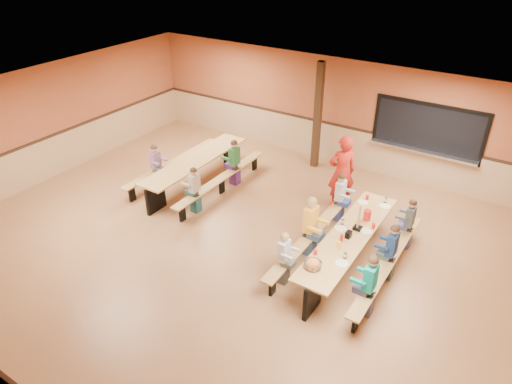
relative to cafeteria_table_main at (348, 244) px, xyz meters
The scene contains 23 objects.
ground 2.52m from the cafeteria_table_main, 162.81° to the right, with size 12.00×12.00×0.00m, color brown.
room_envelope 2.47m from the cafeteria_table_main, 162.81° to the right, with size 12.04×10.04×3.02m.
kitchen_pass_through 4.35m from the cafeteria_table_main, 86.67° to the left, with size 2.78×0.28×1.38m.
structural_post 4.58m from the cafeteria_table_main, 124.81° to the left, with size 0.18×0.18×3.00m, color black.
cafeteria_table_main is the anchor object (origin of this frame).
cafeteria_table_second 4.80m from the cafeteria_table_main, 168.24° to the left, with size 1.91×3.70×0.74m.
seated_child_white_left 1.41m from the cafeteria_table_main, 125.71° to the right, with size 0.33×0.27×1.13m, color silver, non-canonical shape.
seated_adult_yellow 0.84m from the cafeteria_table_main, behind, with size 0.43×0.36×1.34m, color yellow, non-canonical shape.
seated_child_grey_left 1.67m from the cafeteria_table_main, 119.72° to the left, with size 0.37×0.30×1.20m, color #BEBEBE, non-canonical shape.
seated_child_teal_right 1.35m from the cafeteria_table_main, 52.08° to the right, with size 0.39×0.32×1.25m, color #0C9187, non-canonical shape.
seated_child_navy_right 0.83m from the cafeteria_table_main, ahead, with size 0.37×0.30×1.21m, color navy, non-canonical shape.
seated_child_char_right 1.51m from the cafeteria_table_main, 56.90° to the left, with size 0.34×0.28×1.16m, color #44494C, non-canonical shape.
seated_child_purple_sec 5.53m from the cafeteria_table_main, behind, with size 0.35×0.28×1.16m, color #87577E, non-canonical shape.
seated_child_green_sec 4.18m from the cafeteria_table_main, 157.99° to the left, with size 0.38×0.31×1.24m, color #2A632F, non-canonical shape.
seated_child_tan_sec 3.87m from the cafeteria_table_main, behind, with size 0.35×0.28×1.17m, color tan, non-canonical shape.
standing_woman 2.32m from the cafeteria_table_main, 117.81° to the left, with size 0.68×0.45×1.87m, color #B51E14.
punch_pitcher 0.78m from the cafeteria_table_main, 83.12° to the left, with size 0.16×0.16×0.22m, color red.
chip_bowl 1.31m from the cafeteria_table_main, 97.51° to the right, with size 0.32×0.32×0.15m, color orange, non-canonical shape.
napkin_dispenser 0.29m from the cafeteria_table_main, 82.84° to the right, with size 0.10×0.14×0.13m, color black.
condiment_mustard 0.61m from the cafeteria_table_main, 88.71° to the right, with size 0.06×0.06×0.17m, color yellow.
condiment_ketchup 0.43m from the cafeteria_table_main, 98.38° to the right, with size 0.06×0.06×0.17m, color #B2140F.
table_paddle 0.45m from the cafeteria_table_main, 78.31° to the left, with size 0.16×0.16×0.56m.
place_settings 0.27m from the cafeteria_table_main, 14.04° to the left, with size 0.65×3.30×0.11m, color beige, non-canonical shape.
Camera 1 is at (4.77, -6.41, 6.01)m, focal length 32.00 mm.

